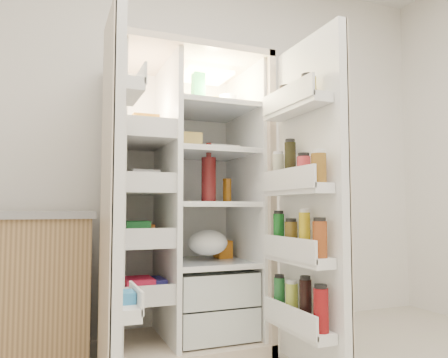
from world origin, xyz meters
name	(u,v)px	position (x,y,z in m)	size (l,w,h in m)	color
wall_back	(194,141)	(0.00, 2.00, 1.35)	(4.00, 0.02, 2.70)	white
refrigerator	(184,226)	(-0.17, 1.65, 0.74)	(0.92, 0.70, 1.80)	beige
freezer_door	(113,200)	(-0.69, 1.05, 0.89)	(0.15, 0.40, 1.72)	white
fridge_door	(308,205)	(0.29, 0.96, 0.87)	(0.17, 0.58, 1.72)	white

